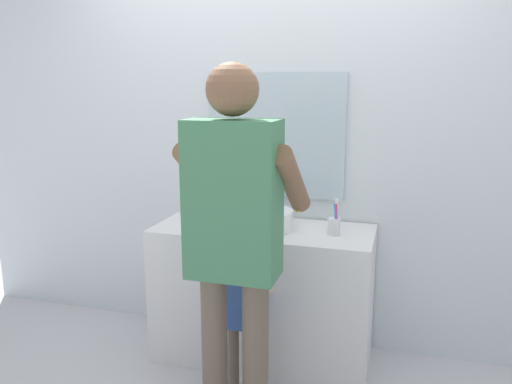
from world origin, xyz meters
TOP-DOWN VIEW (x-y plane):
  - ground_plane at (0.00, 0.00)m, footprint 14.00×14.00m
  - back_wall at (0.00, 0.62)m, footprint 4.40×0.10m
  - vanity_cabinet at (0.00, 0.30)m, footprint 1.27×0.54m
  - sink_basin at (0.00, 0.28)m, footprint 0.35×0.35m
  - faucet at (0.00, 0.49)m, footprint 0.18×0.14m
  - toothbrush_cup at (0.41, 0.28)m, footprint 0.07×0.07m
  - soap_bottle at (-0.38, 0.27)m, footprint 0.06×0.06m
  - child_toddler at (0.00, -0.10)m, footprint 0.26×0.26m
  - adult_parent at (0.06, -0.40)m, footprint 0.53×0.56m

SIDE VIEW (x-z plane):
  - ground_plane at x=0.00m, z-range 0.00..0.00m
  - vanity_cabinet at x=0.00m, z-range 0.00..0.81m
  - child_toddler at x=0.00m, z-range 0.08..0.93m
  - toothbrush_cup at x=0.41m, z-range 0.76..0.97m
  - sink_basin at x=0.00m, z-range 0.81..0.92m
  - soap_bottle at x=-0.38m, z-range 0.80..0.96m
  - faucet at x=0.00m, z-range 0.80..0.98m
  - adult_parent at x=0.06m, z-range 0.17..1.89m
  - back_wall at x=0.00m, z-range 0.00..2.70m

